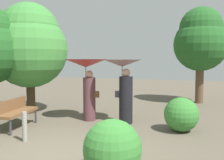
{
  "coord_description": "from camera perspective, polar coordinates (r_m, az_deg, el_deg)",
  "views": [
    {
      "loc": [
        2.5,
        -4.57,
        1.99
      ],
      "look_at": [
        0.0,
        3.49,
        1.29
      ],
      "focal_mm": 40.79,
      "sensor_mm": 36.0,
      "label": 1
    }
  ],
  "objects": [
    {
      "name": "tree_near_left",
      "position": [
        9.76,
        -18.0,
        7.55
      ],
      "size": [
        2.72,
        2.72,
        4.01
      ],
      "color": "#42301E",
      "rests_on": "ground"
    },
    {
      "name": "tree_near_right",
      "position": [
        12.09,
        19.26,
        8.55
      ],
      "size": [
        2.37,
        2.37,
        4.28
      ],
      "color": "brown",
      "rests_on": "ground"
    },
    {
      "name": "ground_plane",
      "position": [
        5.58,
        -11.12,
        -16.24
      ],
      "size": [
        40.0,
        40.0,
        0.0
      ],
      "primitive_type": "plane",
      "color": "brown"
    },
    {
      "name": "person_right",
      "position": [
        7.8,
        2.66,
        0.11
      ],
      "size": [
        1.19,
        1.19,
        1.97
      ],
      "rotation": [
        0.0,
        0.0,
        1.55
      ],
      "color": "black",
      "rests_on": "ground"
    },
    {
      "name": "person_left",
      "position": [
        8.23,
        -5.64,
        1.21
      ],
      "size": [
        1.35,
        1.35,
        1.98
      ],
      "rotation": [
        0.0,
        0.0,
        1.55
      ],
      "color": "#563338",
      "rests_on": "ground"
    },
    {
      "name": "park_bench",
      "position": [
        7.85,
        -20.75,
        -6.42
      ],
      "size": [
        0.63,
        1.54,
        0.83
      ],
      "rotation": [
        0.0,
        0.0,
        1.67
      ],
      "color": "#38383D",
      "rests_on": "ground"
    },
    {
      "name": "bush_behind_bench",
      "position": [
        7.27,
        15.26,
        -7.47
      ],
      "size": [
        0.94,
        0.94,
        0.94
      ],
      "primitive_type": "sphere",
      "color": "#387F33",
      "rests_on": "ground"
    },
    {
      "name": "path_marker_post",
      "position": [
        6.57,
        -19.0,
        -9.87
      ],
      "size": [
        0.12,
        0.12,
        0.72
      ],
      "primitive_type": "cylinder",
      "color": "gray",
      "rests_on": "ground"
    },
    {
      "name": "bush_path_left",
      "position": [
        4.39,
        0.08,
        -15.13
      ],
      "size": [
        0.99,
        0.99,
        0.99
      ],
      "primitive_type": "sphere",
      "color": "#387F33",
      "rests_on": "ground"
    }
  ]
}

